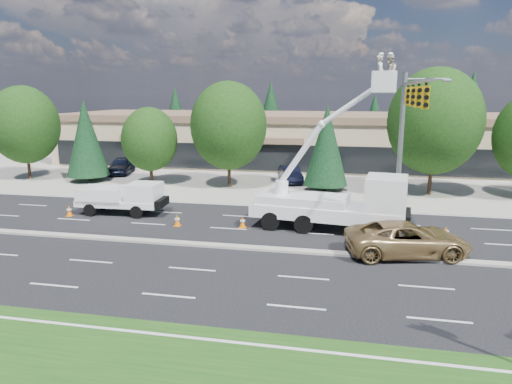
% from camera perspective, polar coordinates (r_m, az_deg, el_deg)
% --- Properties ---
extents(ground, '(140.00, 140.00, 0.00)m').
position_cam_1_polar(ground, '(23.80, -5.45, -6.78)').
color(ground, black).
rests_on(ground, ground).
extents(concrete_apron, '(140.00, 22.00, 0.01)m').
position_cam_1_polar(concrete_apron, '(42.75, 2.24, 1.83)').
color(concrete_apron, gray).
rests_on(concrete_apron, ground).
extents(road_median, '(120.00, 0.55, 0.12)m').
position_cam_1_polar(road_median, '(23.78, -5.46, -6.64)').
color(road_median, gray).
rests_on(road_median, ground).
extents(strip_mall, '(50.40, 15.40, 5.50)m').
position_cam_1_polar(strip_mall, '(52.15, 4.01, 6.83)').
color(strip_mall, tan).
rests_on(strip_mall, ground).
extents(tree_front_a, '(6.08, 6.08, 8.44)m').
position_cam_1_polar(tree_front_a, '(46.46, -26.96, 7.49)').
color(tree_front_a, '#332114').
rests_on(tree_front_a, ground).
extents(tree_front_b, '(3.66, 3.66, 7.22)m').
position_cam_1_polar(tree_front_b, '(43.12, -20.49, 6.35)').
color(tree_front_b, '#332114').
rests_on(tree_front_b, ground).
extents(tree_front_c, '(4.76, 4.76, 6.61)m').
position_cam_1_polar(tree_front_c, '(40.30, -13.16, 6.43)').
color(tree_front_c, '#332114').
rests_on(tree_front_c, ground).
extents(tree_front_d, '(6.30, 6.30, 8.74)m').
position_cam_1_polar(tree_front_d, '(37.85, -3.45, 8.27)').
color(tree_front_d, '#332114').
rests_on(tree_front_d, ground).
extents(tree_front_e, '(3.52, 3.52, 6.93)m').
position_cam_1_polar(tree_front_e, '(36.78, 8.79, 5.84)').
color(tree_front_e, '#332114').
rests_on(tree_front_e, ground).
extents(tree_front_f, '(6.98, 6.98, 9.68)m').
position_cam_1_polar(tree_front_f, '(37.14, 21.45, 8.22)').
color(tree_front_f, '#332114').
rests_on(tree_front_f, ground).
extents(tree_back_a, '(4.44, 4.44, 8.75)m').
position_cam_1_polar(tree_back_a, '(68.18, -10.00, 9.52)').
color(tree_back_a, '#332114').
rests_on(tree_back_a, ground).
extents(tree_back_b, '(4.79, 4.79, 9.45)m').
position_cam_1_polar(tree_back_b, '(64.45, 1.85, 9.88)').
color(tree_back_b, '#332114').
rests_on(tree_back_b, ground).
extents(tree_back_c, '(3.94, 3.94, 7.76)m').
position_cam_1_polar(tree_back_c, '(63.71, 14.51, 8.66)').
color(tree_back_c, '#332114').
rests_on(tree_back_c, ground).
extents(tree_back_d, '(5.38, 5.38, 10.61)m').
position_cam_1_polar(tree_back_d, '(65.40, 25.27, 9.32)').
color(tree_back_d, '#332114').
rests_on(tree_back_d, ground).
extents(signal_mast, '(2.76, 10.16, 9.00)m').
position_cam_1_polar(signal_mast, '(28.82, 18.33, 8.30)').
color(signal_mast, gray).
rests_on(signal_mast, ground).
extents(utility_pickup, '(5.48, 2.31, 2.07)m').
position_cam_1_polar(utility_pickup, '(30.91, -15.97, -1.09)').
color(utility_pickup, white).
rests_on(utility_pickup, ground).
extents(bucket_truck, '(8.89, 3.68, 9.80)m').
position_cam_1_polar(bucket_truck, '(26.23, 10.75, -0.41)').
color(bucket_truck, white).
rests_on(bucket_truck, ground).
extents(traffic_cone_a, '(0.40, 0.40, 0.70)m').
position_cam_1_polar(traffic_cone_a, '(31.65, -22.32, -2.20)').
color(traffic_cone_a, orange).
rests_on(traffic_cone_a, ground).
extents(traffic_cone_b, '(0.40, 0.40, 0.70)m').
position_cam_1_polar(traffic_cone_b, '(27.54, -9.82, -3.51)').
color(traffic_cone_b, orange).
rests_on(traffic_cone_b, ground).
extents(traffic_cone_c, '(0.40, 0.40, 0.70)m').
position_cam_1_polar(traffic_cone_c, '(26.78, -1.68, -3.79)').
color(traffic_cone_c, orange).
rests_on(traffic_cone_c, ground).
extents(traffic_cone_d, '(0.40, 0.40, 0.70)m').
position_cam_1_polar(traffic_cone_d, '(26.08, 15.69, -4.69)').
color(traffic_cone_d, orange).
rests_on(traffic_cone_d, ground).
extents(traffic_cone_e, '(0.40, 0.40, 0.70)m').
position_cam_1_polar(traffic_cone_e, '(26.81, 22.64, -4.74)').
color(traffic_cone_e, orange).
rests_on(traffic_cone_e, ground).
extents(minivan, '(6.35, 3.90, 1.64)m').
position_cam_1_polar(minivan, '(23.38, 18.37, -5.60)').
color(minivan, '#A1814E').
rests_on(minivan, ground).
extents(parked_car_west, '(2.87, 5.06, 1.62)m').
position_cam_1_polar(parked_car_west, '(46.54, -16.48, 3.20)').
color(parked_car_west, black).
rests_on(parked_car_west, ground).
extents(parked_car_east, '(2.87, 4.61, 1.43)m').
position_cam_1_polar(parked_car_east, '(40.45, 4.31, 2.23)').
color(parked_car_east, black).
rests_on(parked_car_east, ground).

